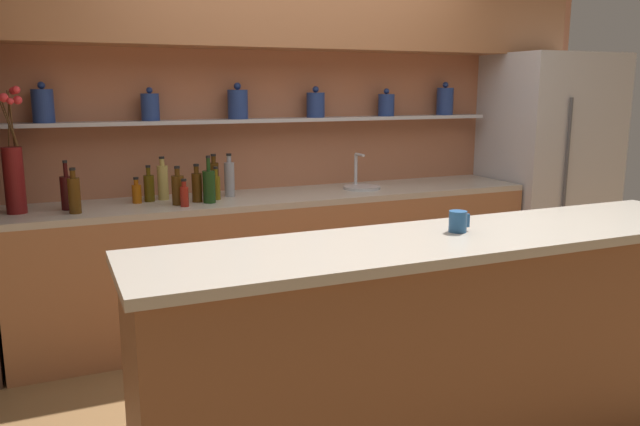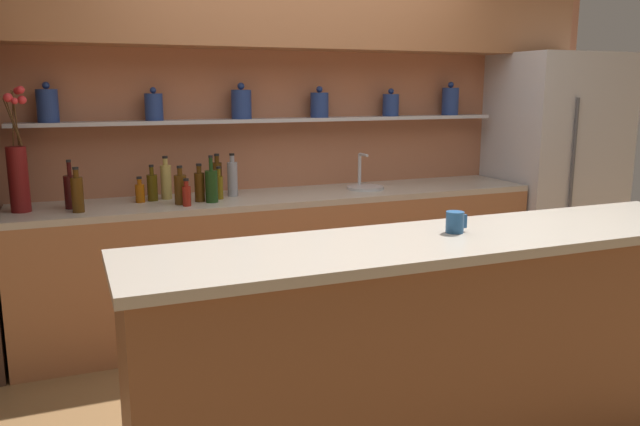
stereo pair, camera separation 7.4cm
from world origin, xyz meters
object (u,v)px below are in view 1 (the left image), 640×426
(bottle_wine_5, at_px, (67,192))
(bottle_spirit_11, at_px, (214,178))
(flower_vase, at_px, (14,173))
(bottle_spirit_9, at_px, (163,182))
(bottle_oil_0, at_px, (149,187))
(bottle_spirit_3, at_px, (197,186))
(coffee_mug, at_px, (458,221))
(sink_fixture, at_px, (361,185))
(bottle_sauce_1, at_px, (184,195))
(bottle_spirit_8, at_px, (178,189))
(bottle_spirit_2, at_px, (74,194))
(bottle_sauce_7, at_px, (137,193))
(refrigerator, at_px, (547,174))
(bottle_wine_10, at_px, (209,186))
(bottle_oil_4, at_px, (216,187))

(bottle_wine_5, distance_m, bottle_spirit_11, 0.93)
(flower_vase, distance_m, bottle_spirit_9, 0.86)
(bottle_oil_0, xyz_separation_m, bottle_wine_5, (-0.48, -0.09, 0.02))
(bottle_spirit_3, relative_size, coffee_mug, 2.50)
(sink_fixture, bearing_deg, bottle_sauce_1, -171.87)
(bottle_oil_0, relative_size, bottle_spirit_8, 0.96)
(bottle_spirit_2, distance_m, coffee_mug, 2.19)
(bottle_sauce_1, bearing_deg, coffee_mug, -61.51)
(bottle_sauce_1, height_order, bottle_spirit_9, bottle_spirit_9)
(bottle_spirit_8, bearing_deg, bottle_spirit_2, -176.55)
(bottle_sauce_1, distance_m, bottle_sauce_7, 0.34)
(refrigerator, bearing_deg, bottle_spirit_11, 175.96)
(bottle_oil_0, height_order, bottle_wine_5, bottle_wine_5)
(bottle_wine_5, relative_size, bottle_spirit_8, 1.22)
(bottle_sauce_1, bearing_deg, refrigerator, 2.62)
(refrigerator, height_order, bottle_wine_10, refrigerator)
(bottle_spirit_3, height_order, bottle_spirit_9, bottle_spirit_9)
(bottle_wine_10, bearing_deg, sink_fixture, 5.98)
(bottle_spirit_9, xyz_separation_m, bottle_wine_10, (0.24, -0.23, -0.01))
(flower_vase, height_order, bottle_oil_4, flower_vase)
(bottle_sauce_1, distance_m, coffee_mug, 1.80)
(flower_vase, height_order, bottle_spirit_9, flower_vase)
(bottle_spirit_2, bearing_deg, sink_fixture, 4.35)
(bottle_spirit_2, bearing_deg, bottle_sauce_7, 27.71)
(refrigerator, xyz_separation_m, coffee_mug, (-2.10, -1.71, 0.12))
(bottle_spirit_3, relative_size, bottle_spirit_9, 0.87)
(bottle_oil_0, height_order, bottle_sauce_1, bottle_oil_0)
(flower_vase, relative_size, bottle_wine_10, 2.43)
(refrigerator, distance_m, bottle_spirit_9, 3.04)
(bottle_spirit_3, height_order, coffee_mug, bottle_spirit_3)
(sink_fixture, relative_size, bottle_oil_4, 1.24)
(bottle_spirit_3, relative_size, bottle_spirit_11, 0.87)
(bottle_sauce_1, height_order, bottle_oil_4, bottle_oil_4)
(flower_vase, bearing_deg, bottle_oil_4, -0.63)
(sink_fixture, xyz_separation_m, bottle_oil_4, (-1.06, -0.02, 0.06))
(bottle_wine_5, bearing_deg, coffee_mug, -49.33)
(refrigerator, bearing_deg, bottle_spirit_8, -178.85)
(flower_vase, relative_size, bottle_oil_0, 3.11)
(bottle_wine_5, distance_m, bottle_sauce_7, 0.41)
(coffee_mug, bearing_deg, bottle_sauce_1, 118.49)
(flower_vase, distance_m, coffee_mug, 2.50)
(refrigerator, bearing_deg, flower_vase, 179.38)
(bottle_sauce_7, distance_m, bottle_spirit_11, 0.53)
(bottle_spirit_2, height_order, bottle_spirit_11, bottle_spirit_11)
(bottle_spirit_9, bearing_deg, bottle_spirit_11, 4.57)
(sink_fixture, xyz_separation_m, bottle_oil_0, (-1.46, 0.08, 0.06))
(bottle_oil_4, xyz_separation_m, bottle_spirit_9, (-0.31, 0.13, 0.03))
(bottle_oil_0, distance_m, bottle_wine_5, 0.49)
(coffee_mug, bearing_deg, bottle_spirit_3, 113.85)
(bottle_sauce_1, xyz_separation_m, bottle_sauce_7, (-0.25, 0.23, -0.00))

